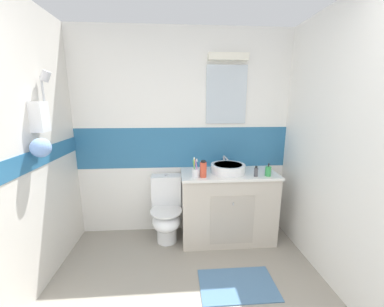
{
  "coord_description": "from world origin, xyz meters",
  "views": [
    {
      "loc": [
        -0.09,
        -0.4,
        1.65
      ],
      "look_at": [
        0.07,
        1.84,
        1.15
      ],
      "focal_mm": 21.46,
      "sensor_mm": 36.0,
      "label": 1
    }
  ],
  "objects_px": {
    "toothbrush_cup": "(196,172)",
    "mouthwash_bottle": "(203,169)",
    "sink_basin": "(228,168)",
    "soap_dispenser": "(268,171)",
    "perfume_flask_small": "(256,172)",
    "toilet": "(167,211)"
  },
  "relations": [
    {
      "from": "toilet",
      "to": "toothbrush_cup",
      "type": "height_order",
      "value": "toothbrush_cup"
    },
    {
      "from": "toothbrush_cup",
      "to": "soap_dispenser",
      "type": "xyz_separation_m",
      "value": [
        0.81,
        -0.01,
        -0.0
      ]
    },
    {
      "from": "soap_dispenser",
      "to": "perfume_flask_small",
      "type": "distance_m",
      "value": 0.14
    },
    {
      "from": "soap_dispenser",
      "to": "perfume_flask_small",
      "type": "height_order",
      "value": "soap_dispenser"
    },
    {
      "from": "soap_dispenser",
      "to": "mouthwash_bottle",
      "type": "distance_m",
      "value": 0.72
    },
    {
      "from": "mouthwash_bottle",
      "to": "perfume_flask_small",
      "type": "distance_m",
      "value": 0.58
    },
    {
      "from": "toothbrush_cup",
      "to": "mouthwash_bottle",
      "type": "bearing_deg",
      "value": 4.54
    },
    {
      "from": "toilet",
      "to": "perfume_flask_small",
      "type": "height_order",
      "value": "perfume_flask_small"
    },
    {
      "from": "mouthwash_bottle",
      "to": "perfume_flask_small",
      "type": "xyz_separation_m",
      "value": [
        0.58,
        -0.02,
        -0.03
      ]
    },
    {
      "from": "toilet",
      "to": "soap_dispenser",
      "type": "xyz_separation_m",
      "value": [
        1.14,
        -0.19,
        0.54
      ]
    },
    {
      "from": "soap_dispenser",
      "to": "sink_basin",
      "type": "bearing_deg",
      "value": 159.45
    },
    {
      "from": "sink_basin",
      "to": "toilet",
      "type": "relative_size",
      "value": 0.55
    },
    {
      "from": "mouthwash_bottle",
      "to": "soap_dispenser",
      "type": "bearing_deg",
      "value": -1.08
    },
    {
      "from": "sink_basin",
      "to": "perfume_flask_small",
      "type": "xyz_separation_m",
      "value": [
        0.28,
        -0.17,
        0.0
      ]
    },
    {
      "from": "mouthwash_bottle",
      "to": "perfume_flask_small",
      "type": "bearing_deg",
      "value": -2.25
    },
    {
      "from": "sink_basin",
      "to": "toothbrush_cup",
      "type": "relative_size",
      "value": 1.97
    },
    {
      "from": "soap_dispenser",
      "to": "mouthwash_bottle",
      "type": "bearing_deg",
      "value": 178.92
    },
    {
      "from": "toothbrush_cup",
      "to": "mouthwash_bottle",
      "type": "distance_m",
      "value": 0.09
    },
    {
      "from": "sink_basin",
      "to": "mouthwash_bottle",
      "type": "xyz_separation_m",
      "value": [
        -0.31,
        -0.14,
        0.03
      ]
    },
    {
      "from": "sink_basin",
      "to": "mouthwash_bottle",
      "type": "height_order",
      "value": "mouthwash_bottle"
    },
    {
      "from": "toilet",
      "to": "perfume_flask_small",
      "type": "bearing_deg",
      "value": -11.02
    },
    {
      "from": "toothbrush_cup",
      "to": "sink_basin",
      "type": "bearing_deg",
      "value": 20.97
    }
  ]
}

